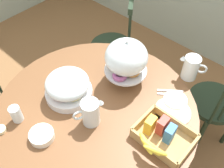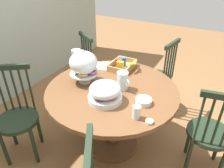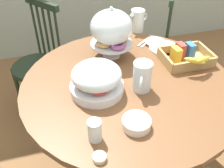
% 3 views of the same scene
% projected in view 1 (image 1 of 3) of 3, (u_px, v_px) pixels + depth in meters
% --- Properties ---
extents(ground_plane, '(10.00, 10.00, 0.00)m').
position_uv_depth(ground_plane, '(99.00, 168.00, 2.10)').
color(ground_plane, brown).
extents(dining_table, '(1.26, 1.26, 0.74)m').
position_uv_depth(dining_table, '(97.00, 125.00, 1.74)').
color(dining_table, brown).
rests_on(dining_table, ground_plane).
extents(windsor_chair_far_side, '(0.46, 0.46, 0.97)m').
position_uv_depth(windsor_chair_far_side, '(216.00, 104.00, 1.97)').
color(windsor_chair_far_side, '#1E2D1E').
rests_on(windsor_chair_far_side, ground_plane).
extents(windsor_chair_host_seat, '(0.46, 0.46, 0.97)m').
position_uv_depth(windsor_chair_host_seat, '(114.00, 47.00, 2.42)').
color(windsor_chair_host_seat, '#1E2D1E').
rests_on(windsor_chair_host_seat, ground_plane).
extents(pastry_stand_with_dome, '(0.28, 0.28, 0.34)m').
position_uv_depth(pastry_stand_with_dome, '(126.00, 59.00, 1.60)').
color(pastry_stand_with_dome, silver).
rests_on(pastry_stand_with_dome, dining_table).
extents(fruit_platter_covered, '(0.30, 0.30, 0.18)m').
position_uv_depth(fruit_platter_covered, '(68.00, 86.00, 1.60)').
color(fruit_platter_covered, silver).
rests_on(fruit_platter_covered, dining_table).
extents(orange_juice_pitcher, '(0.11, 0.18, 0.17)m').
position_uv_depth(orange_juice_pitcher, '(90.00, 113.00, 1.47)').
color(orange_juice_pitcher, silver).
rests_on(orange_juice_pitcher, dining_table).
extents(milk_pitcher, '(0.18, 0.11, 0.17)m').
position_uv_depth(milk_pitcher, '(191.00, 68.00, 1.71)').
color(milk_pitcher, silver).
rests_on(milk_pitcher, dining_table).
extents(cereal_basket, '(0.32, 0.30, 0.12)m').
position_uv_depth(cereal_basket, '(162.00, 135.00, 1.42)').
color(cereal_basket, tan).
rests_on(cereal_basket, dining_table).
extents(china_plate_large, '(0.22, 0.22, 0.01)m').
position_uv_depth(china_plate_large, '(172.00, 112.00, 1.57)').
color(china_plate_large, white).
rests_on(china_plate_large, dining_table).
extents(china_plate_small, '(0.15, 0.15, 0.01)m').
position_uv_depth(china_plate_small, '(175.00, 100.00, 1.62)').
color(china_plate_small, white).
rests_on(china_plate_small, china_plate_large).
extents(cereal_bowl, '(0.14, 0.14, 0.04)m').
position_uv_depth(cereal_bowl, '(42.00, 135.00, 1.44)').
color(cereal_bowl, white).
rests_on(cereal_bowl, dining_table).
extents(drinking_glass, '(0.06, 0.06, 0.11)m').
position_uv_depth(drinking_glass, '(16.00, 114.00, 1.50)').
color(drinking_glass, silver).
rests_on(drinking_glass, dining_table).
extents(butter_dish, '(0.06, 0.06, 0.02)m').
position_uv_depth(butter_dish, '(1.00, 130.00, 1.48)').
color(butter_dish, beige).
rests_on(butter_dish, dining_table).
extents(table_knife, '(0.14, 0.12, 0.01)m').
position_uv_depth(table_knife, '(170.00, 94.00, 1.66)').
color(table_knife, silver).
rests_on(table_knife, dining_table).
extents(dinner_fork, '(0.14, 0.12, 0.01)m').
position_uv_depth(dinner_fork, '(170.00, 91.00, 1.68)').
color(dinner_fork, silver).
rests_on(dinner_fork, dining_table).
extents(soup_spoon, '(0.14, 0.12, 0.01)m').
position_uv_depth(soup_spoon, '(175.00, 132.00, 1.48)').
color(soup_spoon, silver).
rests_on(soup_spoon, dining_table).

